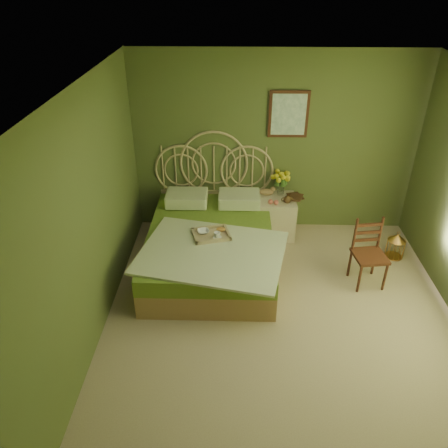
{
  "coord_description": "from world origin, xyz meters",
  "views": [
    {
      "loc": [
        -0.55,
        -3.61,
        3.52
      ],
      "look_at": [
        -0.68,
        1.0,
        0.74
      ],
      "focal_mm": 35.0,
      "sensor_mm": 36.0,
      "label": 1
    }
  ],
  "objects_px": {
    "chair": "(369,248)",
    "birdcage": "(396,246)",
    "nightstand": "(276,212)",
    "bed": "(211,243)"
  },
  "relations": [
    {
      "from": "bed",
      "to": "birdcage",
      "type": "height_order",
      "value": "bed"
    },
    {
      "from": "nightstand",
      "to": "birdcage",
      "type": "relative_size",
      "value": 2.83
    },
    {
      "from": "nightstand",
      "to": "birdcage",
      "type": "xyz_separation_m",
      "value": [
        1.6,
        -0.57,
        -0.19
      ]
    },
    {
      "from": "bed",
      "to": "birdcage",
      "type": "bearing_deg",
      "value": 4.84
    },
    {
      "from": "chair",
      "to": "birdcage",
      "type": "height_order",
      "value": "chair"
    },
    {
      "from": "nightstand",
      "to": "chair",
      "type": "relative_size",
      "value": 1.19
    },
    {
      "from": "nightstand",
      "to": "chair",
      "type": "bearing_deg",
      "value": -45.8
    },
    {
      "from": "bed",
      "to": "birdcage",
      "type": "distance_m",
      "value": 2.54
    },
    {
      "from": "chair",
      "to": "birdcage",
      "type": "bearing_deg",
      "value": 35.26
    },
    {
      "from": "bed",
      "to": "chair",
      "type": "xyz_separation_m",
      "value": [
        1.98,
        -0.3,
        0.15
      ]
    }
  ]
}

